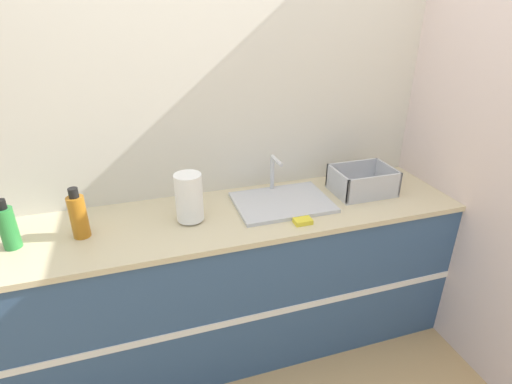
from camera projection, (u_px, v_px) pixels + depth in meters
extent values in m
plane|color=tan|center=(251.00, 377.00, 2.23)|extent=(12.00, 12.00, 0.00)
cube|color=beige|center=(217.00, 121.00, 2.21)|extent=(4.85, 0.06, 2.60)
cube|color=silver|center=(446.00, 118.00, 2.27)|extent=(0.06, 2.59, 2.60)
cube|color=#33517A|center=(236.00, 283.00, 2.30)|extent=(2.45, 0.59, 0.86)
cube|color=white|center=(251.00, 317.00, 2.05)|extent=(2.45, 0.01, 0.04)
cube|color=beige|center=(234.00, 215.00, 2.11)|extent=(2.47, 0.62, 0.03)
cube|color=silver|center=(282.00, 202.00, 2.19)|extent=(0.51, 0.38, 0.02)
cylinder|color=silver|center=(272.00, 173.00, 2.29)|extent=(0.02, 0.02, 0.20)
cylinder|color=silver|center=(277.00, 161.00, 2.19)|extent=(0.02, 0.14, 0.02)
cylinder|color=#4C4C51|center=(191.00, 219.00, 2.03)|extent=(0.10, 0.10, 0.01)
cylinder|color=white|center=(189.00, 197.00, 1.98)|extent=(0.14, 0.14, 0.24)
cube|color=#B7BABF|center=(361.00, 191.00, 2.33)|extent=(0.34, 0.25, 0.01)
cube|color=#B7BABF|center=(374.00, 188.00, 2.19)|extent=(0.34, 0.01, 0.14)
cube|color=#B7BABF|center=(352.00, 172.00, 2.40)|extent=(0.34, 0.01, 0.14)
cube|color=#B7BABF|center=(337.00, 183.00, 2.25)|extent=(0.01, 0.25, 0.14)
cube|color=#B7BABF|center=(387.00, 176.00, 2.34)|extent=(0.01, 0.25, 0.14)
cylinder|color=#2D8C3D|center=(8.00, 228.00, 1.77)|extent=(0.08, 0.08, 0.20)
cylinder|color=black|center=(1.00, 204.00, 1.72)|extent=(0.04, 0.04, 0.04)
cylinder|color=#B26B19|center=(79.00, 217.00, 1.85)|extent=(0.08, 0.08, 0.21)
cylinder|color=black|center=(73.00, 193.00, 1.80)|extent=(0.04, 0.04, 0.05)
cube|color=yellow|center=(303.00, 221.00, 2.00)|extent=(0.09, 0.06, 0.02)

